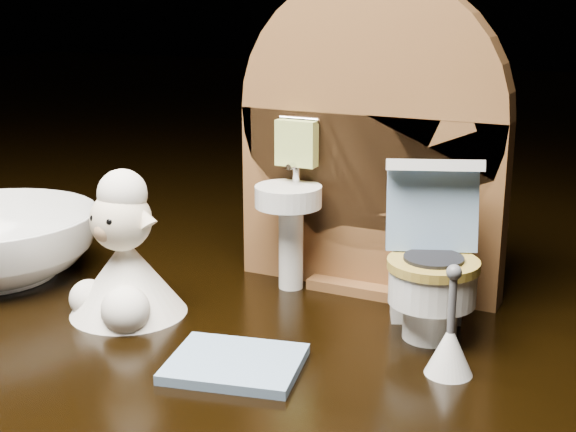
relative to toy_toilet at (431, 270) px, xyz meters
The scene contains 5 objects.
backdrop_panel 0.07m from the toy_toilet, 138.37° to the left, with size 0.13×0.05×0.15m.
toy_toilet is the anchor object (origin of this frame).
bath_mat 0.09m from the toy_toilet, 130.11° to the right, with size 0.05×0.04×0.00m, color #7191B1.
toilet_brush 0.04m from the toy_toilet, 62.54° to the right, with size 0.02×0.02×0.04m.
plush_lamb 0.13m from the toy_toilet, 162.22° to the right, with size 0.05×0.05×0.07m.
Camera 1 is at (0.13, -0.29, 0.14)m, focal length 50.00 mm.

